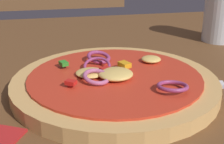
{
  "coord_description": "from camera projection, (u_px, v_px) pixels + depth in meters",
  "views": [
    {
      "loc": [
        -0.07,
        -0.41,
        0.23
      ],
      "look_at": [
        0.01,
        0.01,
        0.06
      ],
      "focal_mm": 51.49,
      "sensor_mm": 36.0,
      "label": 1
    }
  ],
  "objects": [
    {
      "name": "dining_table",
      "position": [
        105.0,
        101.0,
        0.47
      ],
      "size": [
        1.49,
        1.01,
        0.04
      ],
      "color": "brown",
      "rests_on": "ground"
    },
    {
      "name": "pizza",
      "position": [
        115.0,
        83.0,
        0.45
      ],
      "size": [
        0.29,
        0.29,
        0.04
      ],
      "color": "tan",
      "rests_on": "dining_table"
    },
    {
      "name": "beer_glass",
      "position": [
        221.0,
        16.0,
        0.67
      ],
      "size": [
        0.07,
        0.07,
        0.12
      ],
      "color": "silver",
      "rests_on": "dining_table"
    }
  ]
}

